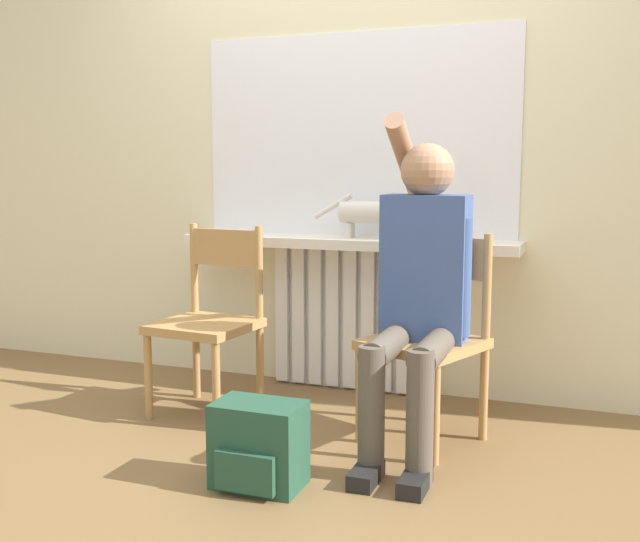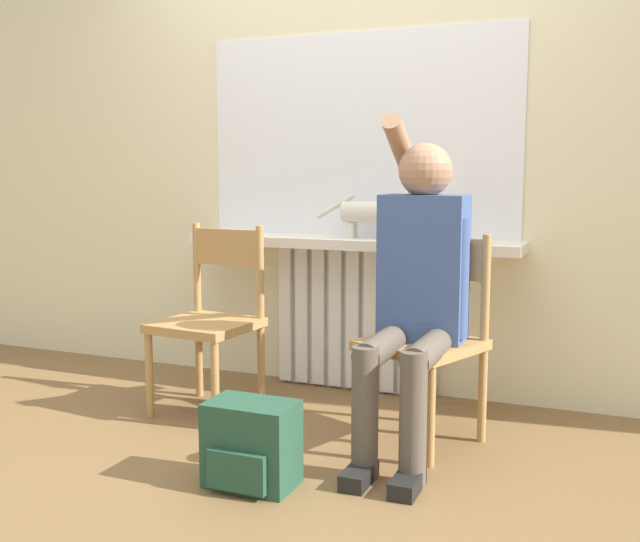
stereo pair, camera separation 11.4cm
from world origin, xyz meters
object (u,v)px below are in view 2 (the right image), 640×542
(person, at_px, (417,283))
(backpack, at_px, (251,445))
(chair_left, at_px, (211,317))
(chair_right, at_px, (427,336))
(cat, at_px, (379,213))

(person, relative_size, backpack, 4.28)
(chair_left, bearing_deg, chair_right, 5.53)
(cat, bearing_deg, chair_right, -52.32)
(chair_left, bearing_deg, person, -0.90)
(chair_right, xyz_separation_m, person, (-0.01, -0.11, 0.24))
(chair_left, height_order, chair_right, same)
(chair_left, distance_m, cat, 0.94)
(chair_left, xyz_separation_m, person, (1.02, -0.12, 0.24))
(chair_left, height_order, cat, cat)
(person, distance_m, cat, 0.74)
(chair_right, relative_size, backpack, 2.75)
(backpack, bearing_deg, cat, 85.95)
(cat, xyz_separation_m, backpack, (-0.08, -1.18, -0.77))
(chair_left, relative_size, cat, 1.63)
(person, bearing_deg, chair_right, 82.68)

